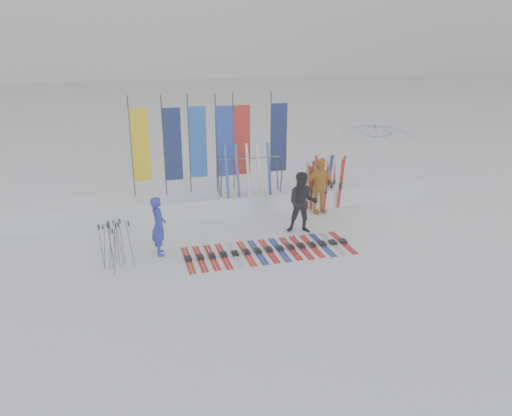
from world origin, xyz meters
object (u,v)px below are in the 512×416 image
object	(u,v)px
tent_canopy	(375,157)
ski_rack	(250,170)
ski_row	(268,250)
person_blue	(159,226)
person_black	(303,203)
person_yellow	(319,186)

from	to	relation	value
tent_canopy	ski_rack	size ratio (longest dim) A/B	1.41
tent_canopy	ski_row	world-z (taller)	tent_canopy
person_blue	ski_rack	size ratio (longest dim) A/B	0.78
ski_row	ski_rack	xyz separation A→B (m)	(0.37, 3.34, 1.35)
tent_canopy	ski_rack	distance (m)	5.09
person_black	person_blue	bearing A→B (deg)	-154.22
person_blue	ski_row	distance (m)	2.98
person_black	person_yellow	distance (m)	1.86
person_blue	person_yellow	xyz separation A→B (m)	(5.30, 1.96, 0.11)
person_black	person_yellow	world-z (taller)	person_black
person_yellow	ski_rack	distance (m)	2.29
person_blue	person_black	distance (m)	4.20
person_black	person_yellow	xyz separation A→B (m)	(1.13, 1.48, -0.01)
person_yellow	person_blue	bearing A→B (deg)	-167.62
person_black	ski_rack	bearing A→B (deg)	132.62
person_black	tent_canopy	bearing A→B (deg)	58.08
person_black	ski_rack	world-z (taller)	ski_rack
person_blue	tent_canopy	bearing A→B (deg)	-66.97
person_blue	person_black	size ratio (longest dim) A/B	0.88
ski_row	ski_rack	distance (m)	3.62
tent_canopy	ski_rack	xyz separation A→B (m)	(-5.00, -0.97, 0.09)
tent_canopy	person_black	bearing A→B (deg)	-141.20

